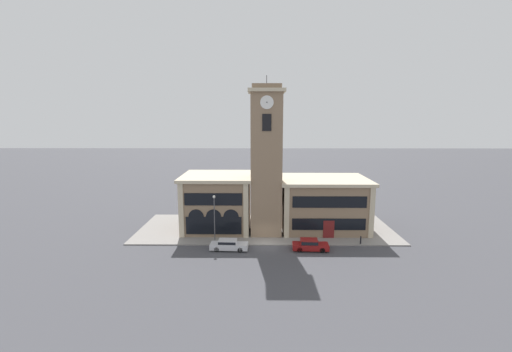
# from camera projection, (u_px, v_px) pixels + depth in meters

# --- Properties ---
(ground_plane) EXTENTS (300.00, 300.00, 0.00)m
(ground_plane) POSITION_uv_depth(u_px,v_px,m) (267.00, 246.00, 44.34)
(ground_plane) COLOR #424247
(sidewalk_kerb) EXTENTS (37.32, 14.04, 0.15)m
(sidewalk_kerb) POSITION_uv_depth(u_px,v_px,m) (266.00, 228.00, 51.25)
(sidewalk_kerb) COLOR gray
(sidewalk_kerb) RESTS_ON ground_plane
(clock_tower) EXTENTS (4.94, 4.94, 22.00)m
(clock_tower) POSITION_uv_depth(u_px,v_px,m) (266.00, 161.00, 47.43)
(clock_tower) COLOR #897056
(clock_tower) RESTS_ON ground_plane
(town_hall_left_wing) EXTENTS (10.25, 9.97, 8.14)m
(town_hall_left_wing) POSITION_uv_depth(u_px,v_px,m) (218.00, 202.00, 50.99)
(town_hall_left_wing) COLOR #897056
(town_hall_left_wing) RESTS_ON ground_plane
(town_hall_right_wing) EXTENTS (12.94, 9.97, 7.65)m
(town_hall_right_wing) POSITION_uv_depth(u_px,v_px,m) (323.00, 203.00, 50.89)
(town_hall_right_wing) COLOR #897056
(town_hall_right_wing) RESTS_ON ground_plane
(parked_car_near) EXTENTS (4.79, 1.92, 1.32)m
(parked_car_near) POSITION_uv_depth(u_px,v_px,m) (229.00, 245.00, 42.86)
(parked_car_near) COLOR silver
(parked_car_near) RESTS_ON ground_plane
(parked_car_mid) EXTENTS (4.56, 2.03, 1.40)m
(parked_car_mid) POSITION_uv_depth(u_px,v_px,m) (310.00, 245.00, 42.76)
(parked_car_mid) COLOR maroon
(parked_car_mid) RESTS_ON ground_plane
(street_lamp) EXTENTS (0.36, 0.36, 6.37)m
(street_lamp) POSITION_uv_depth(u_px,v_px,m) (214.00, 212.00, 44.36)
(street_lamp) COLOR #4C4C51
(street_lamp) RESTS_ON sidewalk_kerb
(bollard) EXTENTS (0.18, 0.18, 1.06)m
(bollard) POSITION_uv_depth(u_px,v_px,m) (361.00, 240.00, 44.57)
(bollard) COLOR black
(bollard) RESTS_ON sidewalk_kerb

